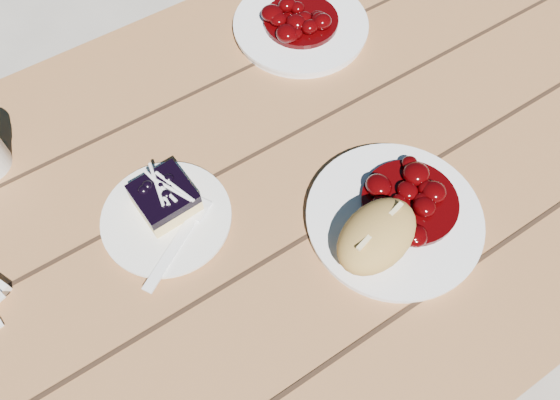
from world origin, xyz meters
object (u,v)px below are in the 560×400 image
bread_roll (377,236)px  second_plate (301,26)px  main_plate (394,219)px  dessert_plate (167,218)px  picnic_table (185,297)px  blueberry_cake (165,198)px

bread_roll → second_plate: bearing=68.6°
main_plate → bread_roll: size_ratio=1.90×
bread_roll → dessert_plate: 0.30m
main_plate → bread_roll: bread_roll is taller
main_plate → bread_roll: 0.07m
picnic_table → second_plate: 0.51m
bread_roll → blueberry_cake: bread_roll is taller
main_plate → blueberry_cake: size_ratio=3.03×
main_plate → second_plate: size_ratio=1.05×
second_plate → main_plate: bearing=-105.2°
blueberry_cake → bread_roll: bearing=-49.3°
bread_roll → second_plate: (0.16, 0.41, -0.04)m
blueberry_cake → second_plate: (0.37, 0.20, -0.02)m
picnic_table → main_plate: (0.30, -0.13, 0.17)m
picnic_table → dessert_plate: 0.18m
dessert_plate → blueberry_cake: (0.01, 0.01, 0.03)m
main_plate → blueberry_cake: bearing=143.1°
picnic_table → second_plate: (0.40, 0.27, 0.17)m
main_plate → dessert_plate: 0.32m
bread_roll → second_plate: 0.45m
picnic_table → blueberry_cake: bearing=60.8°
dessert_plate → blueberry_cake: size_ratio=2.23×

